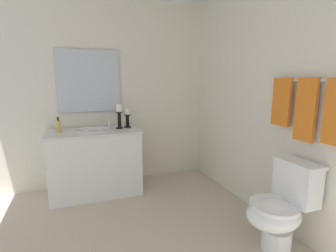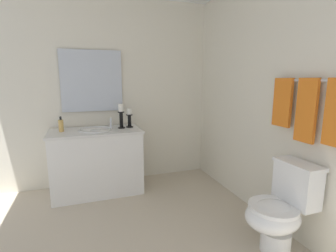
% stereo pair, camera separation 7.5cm
% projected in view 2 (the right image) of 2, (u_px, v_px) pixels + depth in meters
% --- Properties ---
extents(floor, '(3.00, 2.84, 0.02)m').
position_uv_depth(floor, '(131.00, 245.00, 2.16)').
color(floor, beige).
rests_on(floor, ground).
extents(wall_back, '(3.00, 0.04, 2.45)m').
position_uv_depth(wall_back, '(274.00, 98.00, 2.39)').
color(wall_back, silver).
rests_on(wall_back, ground).
extents(wall_left, '(0.04, 2.84, 2.45)m').
position_uv_depth(wall_left, '(107.00, 93.00, 3.32)').
color(wall_left, silver).
rests_on(wall_left, ground).
extents(vanity_cabinet, '(0.58, 1.10, 0.80)m').
position_uv_depth(vanity_cabinet, '(97.00, 161.00, 3.11)').
color(vanity_cabinet, white).
rests_on(vanity_cabinet, ground).
extents(sink_basin, '(0.40, 0.40, 0.24)m').
position_uv_depth(sink_basin, '(96.00, 133.00, 3.05)').
color(sink_basin, white).
rests_on(sink_basin, vanity_cabinet).
extents(mirror, '(0.02, 0.76, 0.78)m').
position_uv_depth(mirror, '(92.00, 81.00, 3.19)').
color(mirror, silver).
extents(candle_holder_tall, '(0.09, 0.09, 0.24)m').
position_uv_depth(candle_holder_tall, '(129.00, 117.00, 3.21)').
color(candle_holder_tall, black).
rests_on(candle_holder_tall, vanity_cabinet).
extents(candle_holder_short, '(0.09, 0.09, 0.31)m').
position_uv_depth(candle_holder_short, '(121.00, 115.00, 3.13)').
color(candle_holder_short, black).
rests_on(candle_holder_short, vanity_cabinet).
extents(soap_bottle, '(0.06, 0.06, 0.18)m').
position_uv_depth(soap_bottle, '(61.00, 125.00, 2.94)').
color(soap_bottle, '#E5B259').
rests_on(soap_bottle, vanity_cabinet).
extents(toilet, '(0.39, 0.54, 0.75)m').
position_uv_depth(toilet, '(280.00, 210.00, 2.02)').
color(toilet, white).
rests_on(toilet, ground).
extents(towel_bar, '(0.76, 0.02, 0.02)m').
position_uv_depth(towel_bar, '(311.00, 80.00, 1.93)').
color(towel_bar, silver).
extents(towel_near_vanity, '(0.19, 0.03, 0.42)m').
position_uv_depth(towel_near_vanity, '(282.00, 102.00, 2.19)').
color(towel_near_vanity, orange).
rests_on(towel_near_vanity, towel_bar).
extents(towel_center, '(0.18, 0.03, 0.51)m').
position_uv_depth(towel_center, '(306.00, 111.00, 1.96)').
color(towel_center, orange).
rests_on(towel_center, towel_bar).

